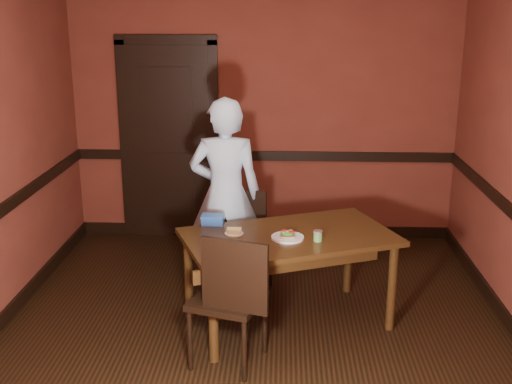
# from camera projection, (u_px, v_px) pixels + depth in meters

# --- Properties ---
(floor) EXTENTS (4.00, 4.50, 0.01)m
(floor) POSITION_uv_depth(u_px,v_px,m) (254.00, 336.00, 4.91)
(floor) COLOR black
(floor) RESTS_ON ground
(wall_back) EXTENTS (4.00, 0.02, 2.70)m
(wall_back) POSITION_uv_depth(u_px,v_px,m) (264.00, 113.00, 6.69)
(wall_back) COLOR maroon
(wall_back) RESTS_ON ground
(wall_front) EXTENTS (4.00, 0.02, 2.70)m
(wall_front) POSITION_uv_depth(u_px,v_px,m) (226.00, 311.00, 2.38)
(wall_front) COLOR maroon
(wall_front) RESTS_ON ground
(dado_back) EXTENTS (4.00, 0.03, 0.10)m
(dado_back) POSITION_uv_depth(u_px,v_px,m) (264.00, 156.00, 6.80)
(dado_back) COLOR black
(dado_back) RESTS_ON ground
(baseboard_back) EXTENTS (4.00, 0.03, 0.12)m
(baseboard_back) POSITION_uv_depth(u_px,v_px,m) (263.00, 230.00, 7.04)
(baseboard_back) COLOR black
(baseboard_back) RESTS_ON ground
(door) EXTENTS (1.05, 0.07, 2.20)m
(door) POSITION_uv_depth(u_px,v_px,m) (169.00, 138.00, 6.77)
(door) COLOR black
(door) RESTS_ON ground
(dining_table) EXTENTS (1.80, 1.42, 0.74)m
(dining_table) POSITION_uv_depth(u_px,v_px,m) (288.00, 279.00, 5.03)
(dining_table) COLOR black
(dining_table) RESTS_ON floor
(chair_far) EXTENTS (0.49, 0.49, 0.89)m
(chair_far) POSITION_uv_depth(u_px,v_px,m) (246.00, 245.00, 5.55)
(chair_far) COLOR black
(chair_far) RESTS_ON floor
(chair_near) EXTENTS (0.58, 0.58, 0.99)m
(chair_near) POSITION_uv_depth(u_px,v_px,m) (228.00, 297.00, 4.44)
(chair_near) COLOR black
(chair_near) RESTS_ON floor
(person) EXTENTS (0.62, 0.41, 1.71)m
(person) POSITION_uv_depth(u_px,v_px,m) (226.00, 195.00, 5.56)
(person) COLOR #B4D6F3
(person) RESTS_ON floor
(sandwich_plate) EXTENTS (0.25, 0.25, 0.06)m
(sandwich_plate) POSITION_uv_depth(u_px,v_px,m) (288.00, 236.00, 4.84)
(sandwich_plate) COLOR silver
(sandwich_plate) RESTS_ON dining_table
(sauce_jar) EXTENTS (0.07, 0.07, 0.08)m
(sauce_jar) POSITION_uv_depth(u_px,v_px,m) (318.00, 236.00, 4.78)
(sauce_jar) COLOR #569549
(sauce_jar) RESTS_ON dining_table
(cheese_saucer) EXTENTS (0.15, 0.15, 0.05)m
(cheese_saucer) POSITION_uv_depth(u_px,v_px,m) (234.00, 232.00, 4.93)
(cheese_saucer) COLOR silver
(cheese_saucer) RESTS_ON dining_table
(food_tub) EXTENTS (0.18, 0.13, 0.08)m
(food_tub) POSITION_uv_depth(u_px,v_px,m) (213.00, 220.00, 5.15)
(food_tub) COLOR blue
(food_tub) RESTS_ON dining_table
(wrapped_veg) EXTENTS (0.25, 0.13, 0.07)m
(wrapped_veg) POSITION_uv_depth(u_px,v_px,m) (221.00, 245.00, 4.61)
(wrapped_veg) COLOR #194817
(wrapped_veg) RESTS_ON dining_table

